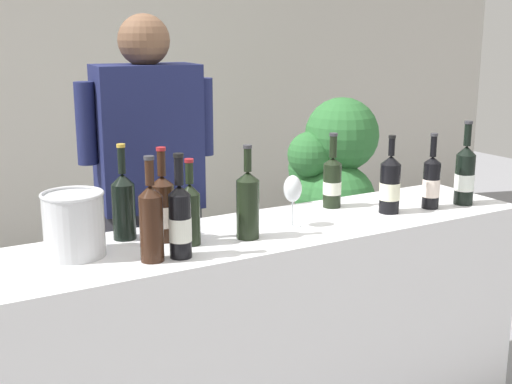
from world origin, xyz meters
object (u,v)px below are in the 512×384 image
(wine_bottle_4, at_px, (465,175))
(potted_shrub, at_px, (331,179))
(wine_bottle_0, at_px, (124,204))
(wine_bottle_6, at_px, (390,185))
(wine_bottle_7, at_px, (190,212))
(person_server, at_px, (151,222))
(wine_bottle_1, at_px, (431,182))
(wine_bottle_8, at_px, (248,203))
(ice_bucket, at_px, (74,224))
(wine_bottle_5, at_px, (180,221))
(wine_bottle_3, at_px, (151,221))
(wine_bottle_2, at_px, (163,208))
(wine_bottle_9, at_px, (332,181))
(wine_glass, at_px, (293,191))

(wine_bottle_4, distance_m, potted_shrub, 1.40)
(wine_bottle_0, relative_size, wine_bottle_6, 1.08)
(wine_bottle_7, relative_size, person_server, 0.18)
(wine_bottle_1, height_order, wine_bottle_6, wine_bottle_6)
(wine_bottle_1, relative_size, wine_bottle_8, 0.93)
(ice_bucket, relative_size, potted_shrub, 0.18)
(wine_bottle_0, relative_size, wine_bottle_1, 1.09)
(wine_bottle_4, relative_size, potted_shrub, 0.29)
(wine_bottle_7, xyz_separation_m, potted_shrub, (1.54, 1.26, -0.30))
(wine_bottle_1, bearing_deg, person_server, 149.77)
(wine_bottle_1, xyz_separation_m, wine_bottle_5, (-1.18, -0.06, 0.01))
(wine_bottle_1, xyz_separation_m, wine_bottle_3, (-1.27, -0.05, 0.02))
(wine_bottle_3, height_order, potted_shrub, wine_bottle_3)
(wine_bottle_2, xyz_separation_m, wine_bottle_9, (0.80, 0.08, -0.01))
(wine_bottle_4, distance_m, wine_bottle_6, 0.38)
(wine_bottle_4, relative_size, person_server, 0.21)
(wine_bottle_9, bearing_deg, wine_glass, -152.21)
(wine_bottle_2, relative_size, ice_bucket, 1.55)
(wine_bottle_2, xyz_separation_m, ice_bucket, (-0.32, -0.01, -0.01))
(wine_bottle_7, xyz_separation_m, person_server, (0.06, 0.55, -0.19))
(wine_bottle_8, xyz_separation_m, potted_shrub, (1.32, 1.30, -0.31))
(wine_bottle_0, height_order, wine_bottle_9, wine_bottle_0)
(wine_bottle_4, xyz_separation_m, wine_bottle_5, (-1.35, -0.04, -0.00))
(ice_bucket, xyz_separation_m, potted_shrub, (1.92, 1.18, -0.29))
(wine_bottle_6, height_order, person_server, person_server)
(wine_bottle_8, relative_size, wine_bottle_9, 1.08)
(wine_bottle_4, bearing_deg, wine_glass, 174.33)
(wine_bottle_7, distance_m, person_server, 0.58)
(potted_shrub, bearing_deg, person_server, -154.18)
(wine_bottle_0, distance_m, wine_bottle_3, 0.28)
(wine_bottle_0, bearing_deg, wine_bottle_8, -28.76)
(wine_bottle_9, distance_m, person_server, 0.80)
(wine_bottle_9, bearing_deg, wine_bottle_0, 179.40)
(wine_bottle_7, relative_size, wine_glass, 1.53)
(wine_bottle_3, distance_m, potted_shrub, 2.21)
(wine_bottle_3, xyz_separation_m, wine_glass, (0.62, 0.11, 0.00))
(wine_bottle_0, xyz_separation_m, person_server, (0.24, 0.37, -0.19))
(wine_bottle_1, distance_m, wine_bottle_9, 0.42)
(wine_bottle_3, bearing_deg, wine_bottle_8, 9.01)
(wine_glass, bearing_deg, wine_bottle_4, -5.67)
(wine_bottle_4, height_order, wine_bottle_9, wine_bottle_4)
(wine_bottle_3, height_order, wine_glass, wine_bottle_3)
(wine_bottle_1, bearing_deg, wine_bottle_3, -177.91)
(wine_glass, distance_m, ice_bucket, 0.82)
(wine_bottle_5, bearing_deg, wine_bottle_7, 51.95)
(wine_bottle_3, bearing_deg, person_server, 69.45)
(wine_bottle_2, bearing_deg, wine_bottle_7, -53.11)
(wine_bottle_5, bearing_deg, wine_bottle_4, 1.63)
(wine_bottle_3, bearing_deg, wine_bottle_4, 0.98)
(wine_bottle_8, distance_m, potted_shrub, 1.88)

